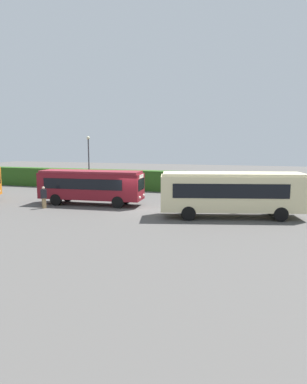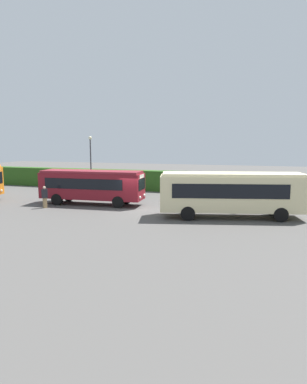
{
  "view_description": "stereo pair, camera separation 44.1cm",
  "coord_description": "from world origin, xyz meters",
  "px_view_note": "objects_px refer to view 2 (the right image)",
  "views": [
    {
      "loc": [
        9.16,
        -25.5,
        5.39
      ],
      "look_at": [
        1.78,
        -0.76,
        1.57
      ],
      "focal_mm": 31.71,
      "sensor_mm": 36.0,
      "label": 1
    },
    {
      "loc": [
        9.59,
        -25.37,
        5.39
      ],
      "look_at": [
        1.78,
        -0.76,
        1.57
      ],
      "focal_mm": 31.71,
      "sensor_mm": 36.0,
      "label": 2
    }
  ],
  "objects_px": {
    "bus_cream": "(232,192)",
    "person_right": "(242,199)",
    "lamppost": "(91,157)",
    "person_center": "(45,196)",
    "bus_maroon": "(92,185)"
  },
  "relations": [
    {
      "from": "bus_cream",
      "to": "person_right",
      "type": "xyz_separation_m",
      "value": [
        0.61,
        2.15,
        -0.83
      ]
    },
    {
      "from": "bus_maroon",
      "to": "person_right",
      "type": "xyz_separation_m",
      "value": [
        12.59,
        0.5,
        -0.69
      ]
    },
    {
      "from": "person_center",
      "to": "bus_maroon",
      "type": "bearing_deg",
      "value": 70.71
    },
    {
      "from": "bus_maroon",
      "to": "person_right",
      "type": "relative_size",
      "value": 4.77
    },
    {
      "from": "person_center",
      "to": "person_right",
      "type": "relative_size",
      "value": 0.93
    },
    {
      "from": "bus_cream",
      "to": "lamppost",
      "type": "bearing_deg",
      "value": 137.04
    },
    {
      "from": "person_center",
      "to": "lamppost",
      "type": "xyz_separation_m",
      "value": [
        -0.9,
        9.77,
        2.76
      ]
    },
    {
      "from": "bus_maroon",
      "to": "lamppost",
      "type": "height_order",
      "value": "lamppost"
    },
    {
      "from": "person_right",
      "to": "lamppost",
      "type": "relative_size",
      "value": 0.32
    },
    {
      "from": "bus_cream",
      "to": "lamppost",
      "type": "xyz_separation_m",
      "value": [
        -15.86,
        8.83,
        1.86
      ]
    },
    {
      "from": "person_right",
      "to": "lamppost",
      "type": "bearing_deg",
      "value": -81.39
    },
    {
      "from": "bus_cream",
      "to": "person_center",
      "type": "distance_m",
      "value": 15.02
    },
    {
      "from": "bus_cream",
      "to": "person_right",
      "type": "bearing_deg",
      "value": 60.34
    },
    {
      "from": "person_right",
      "to": "lamppost",
      "type": "xyz_separation_m",
      "value": [
        -16.47,
        6.69,
        2.69
      ]
    },
    {
      "from": "bus_maroon",
      "to": "person_center",
      "type": "xyz_separation_m",
      "value": [
        -2.98,
        -2.58,
        -0.77
      ]
    }
  ]
}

